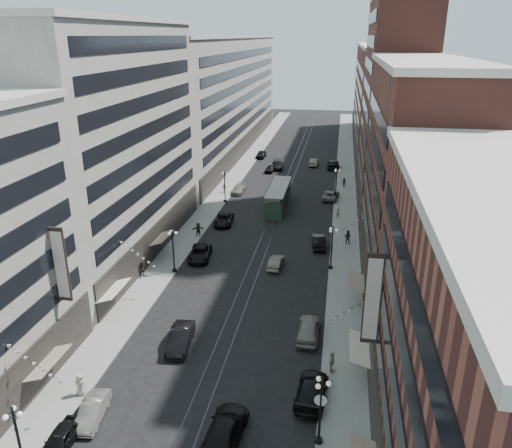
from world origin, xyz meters
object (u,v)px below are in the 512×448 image
Objects in this scene: lamppost_se_near at (321,406)px; pedestrian_6 at (225,188)px; pedestrian_7 at (348,237)px; car_10 at (319,241)px; car_0 at (60,440)px; car_extra_0 at (276,262)px; car_8 at (238,189)px; car_9 at (261,154)px; pedestrian_9 at (344,183)px; car_extra_1 at (277,165)px; lamppost_se_mid at (336,182)px; car_6 at (225,430)px; pedestrian_2 at (142,269)px; car_5 at (181,338)px; car_11 at (331,195)px; lamppost_sw_mid at (225,185)px; car_2 at (200,253)px; streetcar at (278,198)px; car_3 at (312,390)px; car_4 at (308,329)px; car_12 at (333,164)px; lamppost_sw_far at (173,249)px; pedestrian_1 at (80,384)px; pedestrian_5 at (198,229)px; lamppost_se_far at (332,246)px; car_14 at (314,162)px; lamppost_sw_near at (19,440)px; car_13 at (270,169)px; car_7 at (224,219)px; car_1 at (92,411)px; pedestrian_8 at (338,212)px; pedestrian_4 at (332,362)px.

lamppost_se_near is 3.19× the size of pedestrian_6.
car_10 is at bearing 34.65° from pedestrian_7.
car_0 is 32.67m from car_extra_0.
car_9 is (-0.32, 27.81, 0.08)m from car_8.
car_10 is 2.89× the size of pedestrian_9.
car_extra_0 is 0.75× the size of car_extra_1.
lamppost_se_mid is 2.88× the size of pedestrian_7.
car_6 is 27.57m from pedestrian_2.
car_0 is (-17.47, -59.38, -2.38)m from lamppost_se_mid.
car_11 is (12.21, 46.26, -0.11)m from car_5.
pedestrian_2 is at bearing -96.56° from lamppost_sw_mid.
car_extra_1 is at bearing 86.76° from car_0.
car_extra_1 is (-12.64, 75.18, -2.41)m from lamppost_se_near.
lamppost_se_mid is 3.06× the size of pedestrian_2.
car_2 is at bearing 94.59° from car_5.
lamppost_sw_mid is at bearing 72.17° from pedestrian_2.
car_5 is at bearing 108.36° from pedestrian_6.
car_3 is (8.40, -45.59, -0.85)m from streetcar.
lamppost_se_near is at bearing -79.60° from streetcar.
car_0 is at bearing 46.74° from car_4.
streetcar is at bearing 72.24° from car_12.
lamppost_sw_far reaches higher than pedestrian_1.
car_11 is 2.84× the size of pedestrian_5.
lamppost_se_far reaches higher than car_2.
car_12 is (17.47, 53.75, -2.21)m from lamppost_sw_far.
car_2 is 1.17× the size of car_14.
car_13 is (4.70, 78.37, -2.39)m from lamppost_sw_near.
car_14 is at bearing -68.04° from pedestrian_7.
pedestrian_6 is at bearing 149.99° from streetcar.
lamppost_se_far is 2.88× the size of pedestrian_7.
pedestrian_5 is (0.00, 33.68, 0.02)m from pedestrian_1.
car_2 is at bearing -45.29° from car_4.
streetcar is 2.49× the size of car_4.
car_7 is (-16.29, -15.02, -2.34)m from lamppost_se_mid.
car_1 is (1.78, 5.63, -2.37)m from lamppost_sw_near.
pedestrian_2 is 62.53m from car_9.
lamppost_sw_far and lamppost_sw_mid have the same top height.
car_13 is (-4.50, 22.25, -0.95)m from streetcar.
pedestrian_8 is (19.23, 10.66, -0.06)m from pedestrian_5.
lamppost_se_mid is 57.11m from car_6.
lamppost_sw_mid is at bearing -100.96° from car_8.
lamppost_se_mid is at bearing -170.32° from pedestrian_6.
car_13 is at bearing -78.37° from car_10.
car_9 is 33.38m from car_11.
car_1 is 72.80m from car_13.
car_0 is 21.38m from pedestrian_4.
pedestrian_4 is 0.39× the size of car_10.
car_extra_0 is at bearing -12.16° from car_2.
lamppost_sw_mid is 19.64m from pedestrian_8.
pedestrian_4 is 68.53m from car_extra_1.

